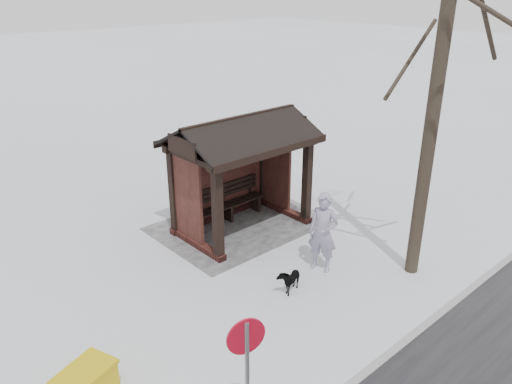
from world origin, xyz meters
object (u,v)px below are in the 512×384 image
at_px(pedestrian, 323,233).
at_px(road_sign, 246,355).
at_px(bus_shelter, 238,150).
at_px(dog, 289,279).

bearing_deg(pedestrian, road_sign, -81.03).
xyz_separation_m(bus_shelter, pedestrian, (-0.01, 2.93, -1.23)).
relative_size(dog, road_sign, 0.31).
bearing_deg(bus_shelter, pedestrian, 90.22).
distance_m(bus_shelter, road_sign, 6.90).
height_order(pedestrian, dog, pedestrian).
xyz_separation_m(bus_shelter, dog, (1.15, 3.05, -1.88)).
relative_size(bus_shelter, pedestrian, 1.92).
distance_m(bus_shelter, dog, 3.76).
height_order(bus_shelter, dog, bus_shelter).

